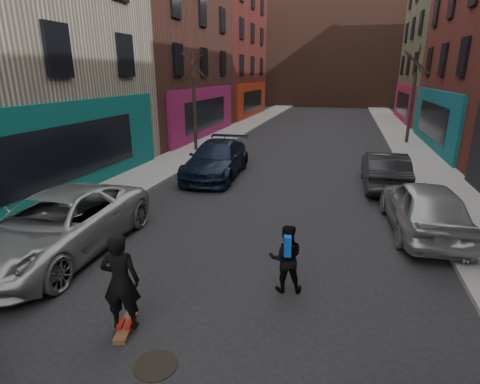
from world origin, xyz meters
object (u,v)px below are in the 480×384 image
Objects in this scene: tree_left_far at (194,93)px; manhole at (156,365)px; pedestrian at (286,258)px; parked_left_end at (217,159)px; skateboarder at (121,281)px; parked_left_far at (58,225)px; parked_right_far at (424,207)px; parked_right_end at (384,170)px; tree_right_far at (414,89)px; skateboard at (126,328)px.

tree_left_far reaches higher than manhole.
pedestrian is 2.13× the size of manhole.
tree_left_far is 1.22× the size of parked_left_end.
pedestrian is at bearing -156.01° from skateboarder.
parked_left_far is at bearing -50.08° from skateboarder.
pedestrian is at bearing 47.05° from parked_right_far.
parked_left_far is (1.60, -13.23, -2.60)m from tree_left_far.
tree_left_far is 13.58m from parked_left_far.
parked_right_end is at bearing -2.18° from parked_left_end.
skateboarder is (1.89, -10.57, 0.23)m from parked_left_end.
parked_right_end is at bearing -119.89° from pedestrian.
tree_right_far reaches higher than skateboarder.
skateboarder is 1.51m from manhole.
manhole is (-6.58, -22.14, -3.52)m from tree_right_far.
parked_left_end is 10.74m from skateboarder.
tree_right_far is at bearing 45.83° from parked_left_end.
pedestrian is 3.28m from manhole.
tree_right_far is at bearing 25.82° from tree_left_far.
tree_right_far reaches higher than manhole.
skateboard is (1.89, -10.57, -0.73)m from parked_left_end.
tree_right_far is 20.21m from pedestrian.
tree_right_far is 1.54× the size of parked_right_end.
tree_right_far is 22.23m from parked_left_far.
pedestrian is (7.45, -13.40, -2.62)m from tree_left_far.
tree_left_far reaches higher than parked_left_far.
parked_left_far is 5.18m from manhole.
manhole is (2.82, -11.21, -0.77)m from parked_left_end.
skateboarder reaches higher than pedestrian.
tree_right_far is 1.21× the size of parked_left_far.
parked_right_far is 6.56× the size of manhole.
skateboard is at bearing -83.35° from parked_left_end.
tree_left_far is at bearing -87.92° from skateboarder.
tree_left_far reaches higher than pedestrian.
tree_right_far is at bearing 55.33° from skateboard.
parked_right_end is at bearing -131.32° from skateboarder.
tree_right_far is 23.04m from skateboard.
skateboarder is (4.89, -15.51, -2.37)m from tree_left_far.
parked_left_far is 10.01m from parked_right_far.
parked_left_far is at bearing -14.47° from pedestrian.
tree_right_far is at bearing -117.14° from pedestrian.
parked_left_far is 7.05× the size of skateboard.
parked_left_far is 1.06× the size of parked_left_end.
parked_left_end is 10.77m from skateboard.
parked_right_end reaches higher than skateboard.
parked_left_end is 7.63× the size of manhole.
skateboard is (4.89, -15.51, -3.33)m from tree_left_far.
tree_right_far is 8.50× the size of skateboard.
parked_right_end is at bearing -102.05° from tree_right_far.
tree_left_far is 1.47× the size of parked_right_end.
tree_right_far is 4.55× the size of pedestrian.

